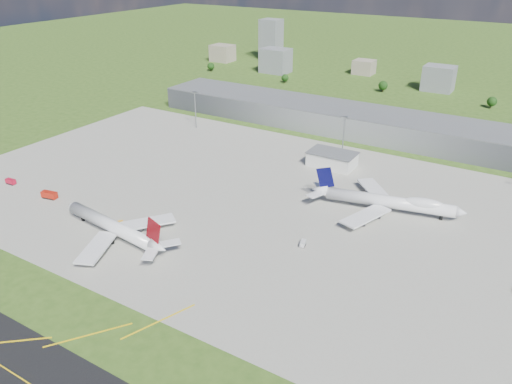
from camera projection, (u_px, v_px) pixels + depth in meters
The scene contains 21 objects.
ground at pixel (348, 138), 332.20m from camera, with size 1400.00×1400.00×0.00m, color #325119.
apron at pixel (282, 207), 242.92m from camera, with size 360.00×190.00×0.08m, color gray.
terminal at pixel (357, 121), 340.47m from camera, with size 300.00×42.00×15.00m, color gray.
ops_building at pixel (332, 160), 287.33m from camera, with size 26.00×16.00×8.00m, color silver.
mast_west at pixel (195, 103), 344.50m from camera, with size 3.50×2.00×25.90m.
mast_center at pixel (344, 130), 292.90m from camera, with size 3.50×2.00×25.90m.
airliner_red_twin at pixel (115, 228), 214.72m from camera, with size 66.47×51.46×18.24m.
airliner_blue_quad at pixel (389, 202), 236.03m from camera, with size 71.74×55.53×18.85m.
fire_truck at pixel (49, 195), 250.26m from camera, with size 8.65×4.55×3.64m.
crash_tender at pixel (11, 182), 265.70m from camera, with size 5.77×2.95×2.95m.
tug_yellow at pixel (120, 223), 226.64m from camera, with size 3.39×3.61×1.62m.
van_white_near at pixel (303, 244), 209.89m from camera, with size 2.92×4.78×2.31m.
bldg_far_w at pixel (222, 53), 562.17m from camera, with size 24.00×20.00×18.00m, color gray.
bldg_w at pixel (276, 61), 507.96m from camera, with size 28.00×22.00×24.00m, color slate.
bldg_cw at pixel (364, 67), 503.36m from camera, with size 20.00×18.00×14.00m, color gray.
bldg_c at pixel (439, 78), 441.04m from camera, with size 26.00×20.00×22.00m, color slate.
bldg_tall_w at pixel (271, 39), 568.51m from camera, with size 22.00×20.00×44.00m, color slate.
tree_far_w at pixel (211, 66), 516.01m from camera, with size 7.20×7.20×8.80m.
tree_w at pixel (285, 78), 470.09m from camera, with size 6.75×6.75×8.25m.
tree_c at pixel (383, 85), 438.98m from camera, with size 8.10×8.10×9.90m.
tree_e at pixel (492, 102), 393.06m from camera, with size 7.65×7.65×9.35m.
Camera 1 is at (111.53, -150.70, 112.05)m, focal length 35.00 mm.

